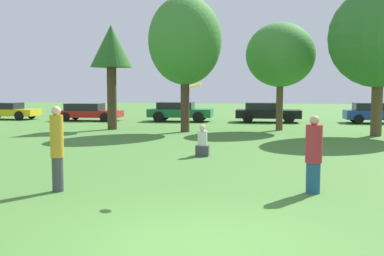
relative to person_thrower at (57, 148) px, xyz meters
The scene contains 14 objects.
ground_plane 4.70m from the person_thrower, 39.23° to the right, with size 120.00×120.00×0.00m, color #477A33.
person_thrower is the anchor object (origin of this frame).
person_catcher 5.67m from the person_thrower, ahead, with size 0.36×0.36×1.71m.
frisbee 3.38m from the person_thrower, 11.48° to the left, with size 0.29×0.29×0.15m.
bystander_sitting 6.23m from the person_thrower, 66.33° to the left, with size 0.44×0.37×1.07m.
tree_0 15.45m from the person_thrower, 104.57° to the left, with size 2.30×2.30×5.75m.
tree_1 14.32m from the person_thrower, 88.08° to the left, with size 3.80×3.80×7.03m.
tree_2 16.70m from the person_thrower, 70.85° to the left, with size 3.71×3.71×5.80m.
tree_3 17.00m from the person_thrower, 53.41° to the left, with size 4.75×4.75×7.07m.
parked_car_yellow 25.40m from the person_thrower, 123.90° to the left, with size 4.50×1.95×1.22m.
parked_car_red 22.02m from the person_thrower, 110.42° to the left, with size 4.53×1.90×1.22m.
parked_car_green 21.09m from the person_thrower, 93.29° to the left, with size 4.37×2.09×1.32m.
parked_car_black 21.71m from the person_thrower, 77.35° to the left, with size 4.30×2.01×1.31m.
parked_car_blue 24.48m from the person_thrower, 61.45° to the left, with size 3.91×1.84×1.32m.
Camera 1 is at (0.96, -6.37, 2.32)m, focal length 41.93 mm.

